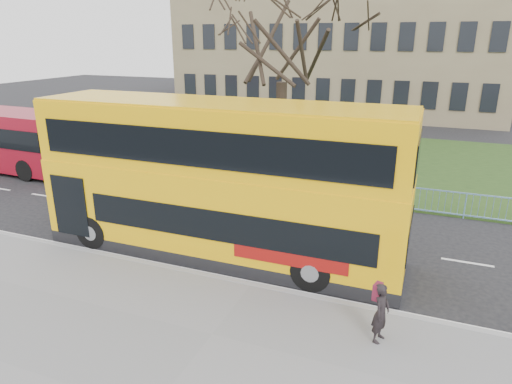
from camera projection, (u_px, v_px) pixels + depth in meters
ground at (269, 264)px, 14.82m from camera, size 120.00×120.00×0.00m
kerb at (251, 285)px, 13.43m from camera, size 80.00×0.20×0.14m
grass_verge at (350, 159)px, 27.40m from camera, size 80.00×15.40×0.08m
guard_railing at (320, 189)px, 20.45m from camera, size 40.00×0.12×1.10m
bare_tree at (282, 64)px, 22.81m from camera, size 7.92×7.92×11.32m
civic_building at (343, 37)px, 45.10m from camera, size 30.00×15.00×14.00m
yellow_bus at (219, 177)px, 14.80m from camera, size 12.06×2.95×5.05m
pedestrian at (381, 313)px, 10.70m from camera, size 0.49×0.62×1.50m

